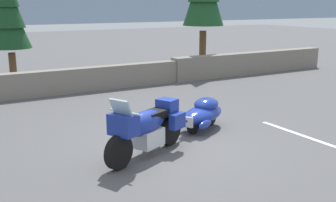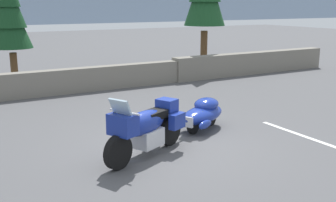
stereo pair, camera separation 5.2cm
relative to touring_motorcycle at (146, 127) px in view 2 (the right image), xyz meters
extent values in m
plane|color=#4C4C4F|center=(0.70, 0.32, -0.62)|extent=(80.00, 80.00, 0.00)
cube|color=slate|center=(0.70, 6.74, -0.20)|extent=(8.00, 0.45, 0.84)
cube|color=slate|center=(8.70, 6.71, -0.15)|extent=(8.00, 0.54, 0.94)
cylinder|color=black|center=(-0.74, -0.34, -0.29)|extent=(0.66, 0.40, 0.66)
cylinder|color=black|center=(0.76, 0.35, -0.29)|extent=(0.66, 0.40, 0.66)
cube|color=silver|center=(0.05, 0.02, -0.24)|extent=(0.73, 0.65, 0.36)
ellipsoid|color=navy|center=(-0.04, -0.02, 0.09)|extent=(1.27, 0.90, 0.48)
cube|color=navy|center=(-0.61, -0.28, 0.21)|extent=(0.54, 0.62, 0.40)
cube|color=#9EB7C6|center=(-0.65, -0.30, 0.54)|extent=(0.35, 0.48, 0.34)
cube|color=black|center=(0.23, 0.11, 0.19)|extent=(0.66, 0.56, 0.16)
cube|color=navy|center=(0.66, 0.30, 0.29)|extent=(0.46, 0.50, 0.28)
cube|color=navy|center=(0.74, 0.01, 0.01)|extent=(0.43, 0.31, 0.32)
cube|color=navy|center=(0.49, 0.56, 0.01)|extent=(0.43, 0.31, 0.32)
cylinder|color=silver|center=(-0.56, -0.26, 0.44)|extent=(0.33, 0.65, 0.04)
cylinder|color=silver|center=(-0.70, -0.32, -0.04)|extent=(0.26, 0.17, 0.54)
cylinder|color=black|center=(1.65, 0.75, -0.40)|extent=(0.44, 0.27, 0.44)
cylinder|color=black|center=(2.40, 1.10, -0.40)|extent=(0.44, 0.27, 0.44)
ellipsoid|color=navy|center=(2.02, 0.93, -0.24)|extent=(1.65, 1.24, 0.40)
ellipsoid|color=navy|center=(2.19, 1.00, -0.02)|extent=(0.89, 0.81, 0.32)
cube|color=silver|center=(1.38, 0.63, -0.26)|extent=(0.19, 0.32, 0.24)
ellipsoid|color=navy|center=(1.78, 0.46, -0.34)|extent=(0.53, 0.34, 0.20)
ellipsoid|color=navy|center=(1.52, 1.05, -0.34)|extent=(0.53, 0.34, 0.20)
cylinder|color=silver|center=(1.02, 0.47, -0.35)|extent=(0.66, 0.34, 0.05)
cylinder|color=brown|center=(7.34, 8.56, 0.29)|extent=(0.32, 0.32, 1.82)
cylinder|color=brown|center=(-1.00, 8.76, 0.02)|extent=(0.26, 0.26, 1.28)
cone|color=#143D1E|center=(-1.00, 8.76, 1.83)|extent=(1.47, 1.47, 2.02)
cone|color=#143D1E|center=(-1.00, 8.76, 2.44)|extent=(1.14, 1.14, 1.77)
cube|color=silver|center=(3.78, -1.18, -0.62)|extent=(0.12, 3.60, 0.01)
camera|label=1|loc=(-3.54, -6.96, 2.38)|focal=43.60mm
camera|label=2|loc=(-3.49, -6.99, 2.38)|focal=43.60mm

